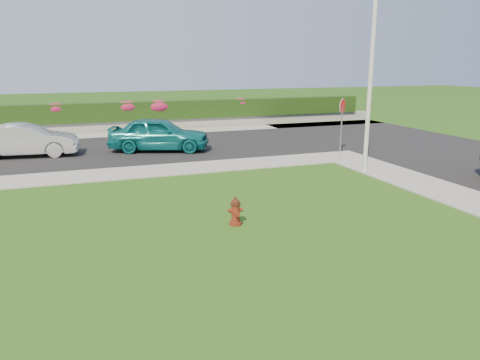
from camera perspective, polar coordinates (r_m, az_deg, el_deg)
name	(u,v)px	position (r m, az deg, el deg)	size (l,w,h in m)	color
ground	(285,256)	(10.20, 5.47, -9.24)	(120.00, 120.00, 0.00)	black
street_far	(52,154)	(22.80, -21.94, 3.00)	(26.00, 8.00, 0.04)	black
sidewalk_far	(17,181)	(17.99, -25.51, -0.14)	(24.00, 2.00, 0.04)	gray
curb_corner	(342,156)	(21.04, 12.30, 2.84)	(2.00, 2.00, 0.04)	gray
sidewalk_beyond	(129,134)	(27.89, -13.43, 5.51)	(34.00, 2.00, 0.04)	gray
retaining_wall	(125,126)	(29.33, -13.82, 6.45)	(34.00, 0.40, 0.60)	gray
hedge	(124,111)	(29.33, -13.94, 8.12)	(32.00, 0.90, 1.10)	black
fire_hydrant	(236,212)	(11.90, -0.54, -3.89)	(0.38, 0.36, 0.74)	#4B210B
sedan_teal	(159,134)	(21.98, -9.84, 5.54)	(1.84, 4.56, 1.55)	#0E656B
sedan_silver	(26,140)	(22.38, -24.65, 4.43)	(1.50, 4.30, 1.42)	#ABADB3
utility_pole	(370,87)	(17.80, 15.55, 10.83)	(0.16, 0.16, 6.31)	silver
stop_sign	(342,113)	(21.49, 12.34, 7.99)	(0.55, 0.42, 2.49)	slate
flower_clump_c	(56,109)	(29.05, -21.53, 8.10)	(1.25, 0.80, 0.62)	#C1214C
flower_clump_d	(127,107)	(29.23, -13.60, 8.66)	(1.38, 0.89, 0.69)	#C1214C
flower_clump_e	(158,106)	(29.50, -9.93, 8.83)	(1.52, 0.98, 0.76)	#C1214C
flower_clump_f	(241,103)	(30.90, 0.12, 9.42)	(1.14, 0.74, 0.57)	#C1214C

